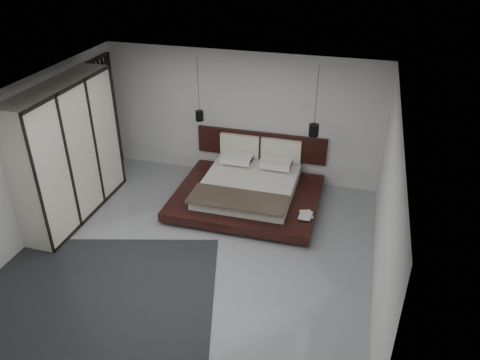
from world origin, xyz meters
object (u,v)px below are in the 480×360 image
(bed, at_px, (249,188))
(wardrobe, at_px, (68,152))
(lattice_screen, at_px, (106,116))
(rug, at_px, (95,291))
(pendant_right, at_px, (314,130))
(pendant_left, at_px, (199,115))

(bed, relative_size, wardrobe, 1.07)
(lattice_screen, bearing_deg, rug, -65.24)
(rug, bearing_deg, pendant_right, 52.68)
(pendant_right, height_order, rug, pendant_right)
(lattice_screen, height_order, bed, lattice_screen)
(pendant_left, height_order, rug, pendant_left)
(lattice_screen, xyz_separation_m, bed, (3.40, -0.55, -1.01))
(lattice_screen, bearing_deg, bed, -9.11)
(wardrobe, distance_m, rug, 2.79)
(wardrobe, bearing_deg, bed, 22.25)
(pendant_left, relative_size, rug, 0.35)
(lattice_screen, xyz_separation_m, pendant_left, (2.23, -0.09, 0.28))
(bed, bearing_deg, lattice_screen, 170.89)
(rug, bearing_deg, pendant_left, 82.63)
(pendant_right, bearing_deg, rug, -127.32)
(bed, distance_m, pendant_left, 1.80)
(wardrobe, bearing_deg, rug, -52.59)
(bed, xyz_separation_m, pendant_right, (1.17, 0.46, 1.23))
(lattice_screen, relative_size, pendant_right, 1.86)
(bed, height_order, rug, bed)
(bed, height_order, wardrobe, wardrobe)
(pendant_right, bearing_deg, wardrobe, -158.00)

